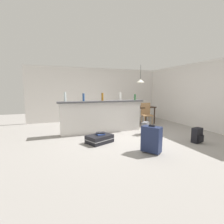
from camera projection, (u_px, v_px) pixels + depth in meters
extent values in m
cube|color=gray|center=(125.00, 135.00, 5.67)|extent=(13.00, 13.00, 0.05)
cube|color=silver|center=(99.00, 94.00, 8.34)|extent=(6.60, 0.10, 2.50)
cube|color=silver|center=(191.00, 95.00, 6.84)|extent=(0.10, 6.00, 2.50)
cube|color=silver|center=(102.00, 117.00, 5.83)|extent=(2.80, 0.20, 1.05)
cube|color=#4C4C51|center=(102.00, 101.00, 5.75)|extent=(2.96, 0.40, 0.05)
cylinder|color=silver|center=(65.00, 97.00, 5.35)|extent=(0.07, 0.07, 0.29)
cylinder|color=#284C89|center=(84.00, 97.00, 5.58)|extent=(0.07, 0.07, 0.25)
cylinder|color=#9E661E|center=(102.00, 97.00, 5.77)|extent=(0.07, 0.07, 0.27)
cylinder|color=silver|center=(120.00, 96.00, 5.94)|extent=(0.07, 0.07, 0.28)
cylinder|color=#2D6B38|center=(135.00, 97.00, 6.08)|extent=(0.06, 0.06, 0.21)
cube|color=#332319|center=(141.00, 107.00, 7.45)|extent=(1.10, 0.80, 0.04)
cylinder|color=#332319|center=(134.00, 117.00, 7.02)|extent=(0.06, 0.06, 0.70)
cylinder|color=#332319|center=(154.00, 116.00, 7.36)|extent=(0.06, 0.06, 0.70)
cylinder|color=#332319|center=(127.00, 115.00, 7.65)|extent=(0.06, 0.06, 0.70)
cylinder|color=#332319|center=(146.00, 114.00, 7.99)|extent=(0.06, 0.06, 0.70)
cube|color=#9E754C|center=(147.00, 115.00, 6.96)|extent=(0.46, 0.46, 0.04)
cube|color=#9E754C|center=(146.00, 109.00, 7.10)|extent=(0.40, 0.11, 0.48)
cylinder|color=#9E754C|center=(145.00, 122.00, 6.81)|extent=(0.04, 0.04, 0.41)
cylinder|color=#9E754C|center=(152.00, 121.00, 6.86)|extent=(0.04, 0.04, 0.41)
cylinder|color=#9E754C|center=(142.00, 120.00, 7.12)|extent=(0.04, 0.04, 0.41)
cylinder|color=#9E754C|center=(149.00, 120.00, 7.18)|extent=(0.04, 0.04, 0.41)
cylinder|color=black|center=(141.00, 72.00, 7.15)|extent=(0.01, 0.01, 0.60)
cone|color=white|center=(140.00, 81.00, 7.20)|extent=(0.34, 0.34, 0.14)
sphere|color=white|center=(140.00, 83.00, 7.21)|extent=(0.07, 0.07, 0.07)
cube|color=black|center=(100.00, 139.00, 4.76)|extent=(0.82, 0.71, 0.22)
cube|color=gray|center=(100.00, 139.00, 4.76)|extent=(0.83, 0.73, 0.02)
cube|color=#2D2D33|center=(110.00, 136.00, 5.04)|extent=(0.20, 0.22, 0.02)
cube|color=slate|center=(145.00, 128.00, 5.62)|extent=(0.33, 0.32, 0.42)
cube|color=#515155|center=(148.00, 131.00, 5.58)|extent=(0.21, 0.19, 0.19)
cube|color=black|center=(142.00, 129.00, 5.61)|extent=(0.04, 0.04, 0.36)
cube|color=black|center=(143.00, 128.00, 5.73)|extent=(0.04, 0.04, 0.36)
cube|color=black|center=(197.00, 135.00, 4.75)|extent=(0.31, 0.24, 0.42)
cube|color=black|center=(201.00, 139.00, 4.67)|extent=(0.23, 0.11, 0.19)
cube|color=black|center=(192.00, 136.00, 4.80)|extent=(0.04, 0.03, 0.36)
cube|color=black|center=(195.00, 135.00, 4.88)|extent=(0.04, 0.03, 0.36)
cube|color=#1E284C|center=(151.00, 139.00, 3.97)|extent=(0.44, 0.50, 0.60)
cylinder|color=black|center=(144.00, 150.00, 4.13)|extent=(0.06, 0.07, 0.06)
cylinder|color=black|center=(159.00, 153.00, 3.90)|extent=(0.06, 0.07, 0.06)
cube|color=#232328|center=(152.00, 126.00, 3.93)|extent=(0.11, 0.14, 0.04)
cube|color=#334C99|center=(101.00, 134.00, 4.76)|extent=(0.25, 0.20, 0.03)
cube|color=black|center=(100.00, 133.00, 4.79)|extent=(0.24, 0.19, 0.03)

